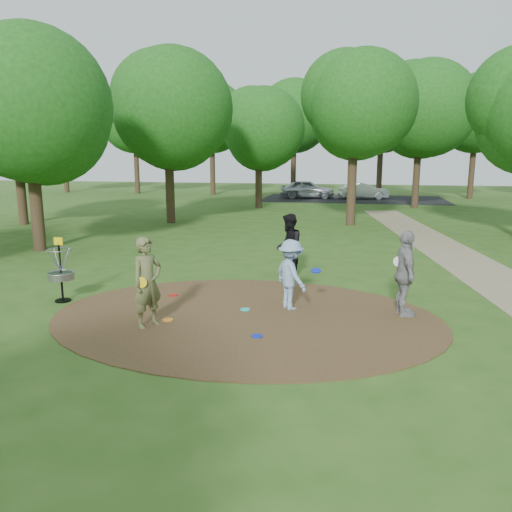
# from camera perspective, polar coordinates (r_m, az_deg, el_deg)

# --- Properties ---
(ground) EXTENTS (100.00, 100.00, 0.00)m
(ground) POSITION_cam_1_polar(r_m,az_deg,el_deg) (10.77, -1.27, -7.00)
(ground) COLOR #2D5119
(ground) RESTS_ON ground
(dirt_clearing) EXTENTS (8.40, 8.40, 0.02)m
(dirt_clearing) POSITION_cam_1_polar(r_m,az_deg,el_deg) (10.77, -1.27, -6.95)
(dirt_clearing) COLOR #47301C
(dirt_clearing) RESTS_ON ground
(parking_lot) EXTENTS (14.00, 8.00, 0.01)m
(parking_lot) POSITION_cam_1_polar(r_m,az_deg,el_deg) (40.11, 11.03, 6.43)
(parking_lot) COLOR black
(parking_lot) RESTS_ON ground
(player_observer_with_disc) EXTENTS (0.72, 0.80, 1.84)m
(player_observer_with_disc) POSITION_cam_1_polar(r_m,az_deg,el_deg) (10.18, -12.31, -2.99)
(player_observer_with_disc) COLOR #5C6238
(player_observer_with_disc) RESTS_ON ground
(player_throwing_with_disc) EXTENTS (1.22, 1.17, 1.59)m
(player_throwing_with_disc) POSITION_cam_1_polar(r_m,az_deg,el_deg) (11.15, 4.01, -2.14)
(player_throwing_with_disc) COLOR #83A1C3
(player_throwing_with_disc) RESTS_ON ground
(player_walking_with_disc) EXTENTS (0.76, 0.92, 1.82)m
(player_walking_with_disc) POSITION_cam_1_polar(r_m,az_deg,el_deg) (13.98, 3.76, 1.14)
(player_walking_with_disc) COLOR black
(player_walking_with_disc) RESTS_ON ground
(player_waiting_with_disc) EXTENTS (0.63, 1.15, 1.86)m
(player_waiting_with_disc) POSITION_cam_1_polar(r_m,az_deg,el_deg) (11.07, 16.70, -1.96)
(player_waiting_with_disc) COLOR gray
(player_waiting_with_disc) RESTS_ON ground
(disc_ground_cyan) EXTENTS (0.22, 0.22, 0.02)m
(disc_ground_cyan) POSITION_cam_1_polar(r_m,az_deg,el_deg) (11.19, -1.24, -6.12)
(disc_ground_cyan) COLOR #1BDECF
(disc_ground_cyan) RESTS_ON dirt_clearing
(disc_ground_blue) EXTENTS (0.22, 0.22, 0.02)m
(disc_ground_blue) POSITION_cam_1_polar(r_m,az_deg,el_deg) (9.62, 0.10, -9.13)
(disc_ground_blue) COLOR #0B22C5
(disc_ground_blue) RESTS_ON dirt_clearing
(disc_ground_red) EXTENTS (0.22, 0.22, 0.02)m
(disc_ground_red) POSITION_cam_1_polar(r_m,az_deg,el_deg) (12.45, -9.46, -4.45)
(disc_ground_red) COLOR red
(disc_ground_red) RESTS_ON dirt_clearing
(car_left) EXTENTS (4.39, 2.04, 1.46)m
(car_left) POSITION_cam_1_polar(r_m,az_deg,el_deg) (40.09, 5.88, 7.61)
(car_left) COLOR #ADAFB5
(car_left) RESTS_ON ground
(car_right) EXTENTS (4.00, 2.04, 1.26)m
(car_right) POSITION_cam_1_polar(r_m,az_deg,el_deg) (40.08, 12.15, 7.27)
(car_right) COLOR #B8BDC0
(car_right) RESTS_ON ground
(disc_ground_orange) EXTENTS (0.22, 0.22, 0.02)m
(disc_ground_orange) POSITION_cam_1_polar(r_m,az_deg,el_deg) (10.67, -10.01, -7.20)
(disc_ground_orange) COLOR orange
(disc_ground_orange) RESTS_ON dirt_clearing
(disc_golf_basket) EXTENTS (0.63, 0.63, 1.54)m
(disc_golf_basket) POSITION_cam_1_polar(r_m,az_deg,el_deg) (12.54, -21.47, -1.01)
(disc_golf_basket) COLOR black
(disc_golf_basket) RESTS_ON ground
(tree_ring) EXTENTS (37.60, 45.59, 9.03)m
(tree_ring) POSITION_cam_1_polar(r_m,az_deg,el_deg) (19.06, 10.21, 16.59)
(tree_ring) COLOR #332316
(tree_ring) RESTS_ON ground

